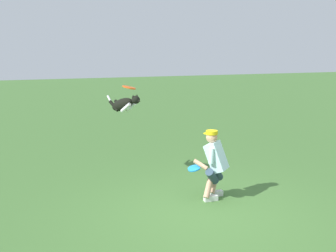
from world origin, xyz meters
TOP-DOWN VIEW (x-y plane):
  - ground_plane at (0.00, 0.00)m, footprint 60.00×60.00m
  - person at (-0.48, -0.67)m, footprint 0.70×0.57m
  - dog at (0.81, -2.41)m, footprint 0.58×0.93m
  - frisbee_flying at (0.74, -2.25)m, footprint 0.33×0.34m
  - frisbee_held at (-0.09, -0.72)m, footprint 0.29×0.30m

SIDE VIEW (x-z plane):
  - ground_plane at x=0.00m, z-range 0.00..0.00m
  - frisbee_held at x=-0.09m, z-range 0.55..0.67m
  - person at x=-0.48m, z-range 0.05..1.34m
  - dog at x=0.81m, z-range 1.37..1.84m
  - frisbee_flying at x=0.74m, z-range 1.92..2.03m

